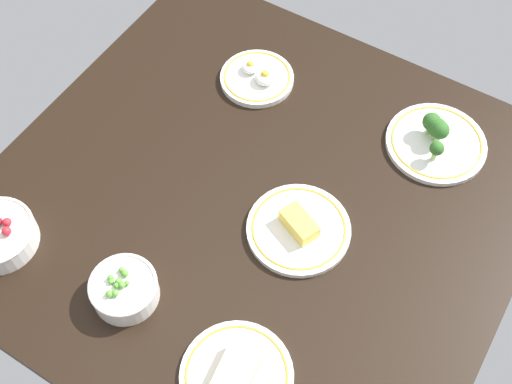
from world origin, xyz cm
name	(u,v)px	position (x,y,z in cm)	size (l,w,h in cm)	color
dining_table	(256,202)	(0.00, 0.00, 2.00)	(110.58, 107.99, 4.00)	black
plate_cheese	(299,228)	(-11.99, 2.50, 5.14)	(21.87, 21.87, 4.83)	white
plate_sandwich	(237,375)	(-17.55, 35.24, 5.13)	(21.14, 21.14, 4.24)	white
plate_broccoli	(436,140)	(-27.19, -33.38, 5.82)	(22.79, 22.79, 7.43)	white
bowl_peas	(124,289)	(9.69, 33.00, 6.96)	(13.43, 13.43, 6.59)	white
plate_eggs	(257,77)	(17.34, -28.73, 5.21)	(17.90, 17.90, 4.99)	white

